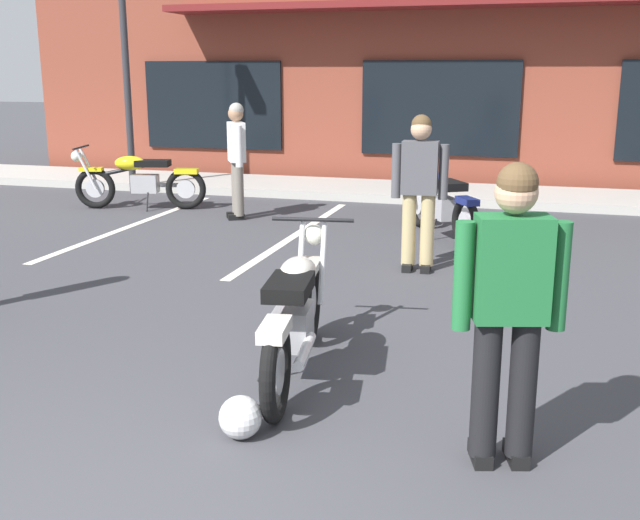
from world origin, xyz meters
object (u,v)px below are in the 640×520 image
(helmet_on_pavement, at_px, (241,417))
(parking_lot_lamp_post, at_px, (119,15))
(person_near_building, at_px, (237,154))
(motorcycle_foreground_classic, at_px, (296,312))
(person_in_shorts_foreground, at_px, (510,300))
(motorcycle_red_sportbike, at_px, (138,180))
(person_in_black_shirt, at_px, (419,184))
(motorcycle_black_cruiser, at_px, (441,202))

(helmet_on_pavement, xyz_separation_m, parking_lot_lamp_post, (-5.34, 7.96, 2.89))
(person_near_building, bearing_deg, motorcycle_foreground_classic, -63.71)
(motorcycle_foreground_classic, relative_size, person_near_building, 1.25)
(motorcycle_foreground_classic, height_order, person_in_shorts_foreground, person_in_shorts_foreground)
(motorcycle_foreground_classic, xyz_separation_m, motorcycle_red_sportbike, (-4.45, 5.69, 0.00))
(person_near_building, relative_size, helmet_on_pavement, 6.44)
(person_in_shorts_foreground, height_order, parking_lot_lamp_post, parking_lot_lamp_post)
(motorcycle_red_sportbike, height_order, person_in_black_shirt, person_in_black_shirt)
(motorcycle_foreground_classic, xyz_separation_m, person_in_black_shirt, (0.36, 3.15, 0.49))
(person_in_shorts_foreground, distance_m, person_near_building, 7.53)
(motorcycle_foreground_classic, bearing_deg, person_in_shorts_foreground, -31.55)
(motorcycle_red_sportbike, relative_size, parking_lot_lamp_post, 0.45)
(motorcycle_foreground_classic, distance_m, motorcycle_red_sportbike, 7.23)
(person_in_black_shirt, relative_size, person_in_shorts_foreground, 1.00)
(person_in_shorts_foreground, relative_size, helmet_on_pavement, 6.44)
(motorcycle_red_sportbike, xyz_separation_m, person_in_shorts_foreground, (5.94, -6.60, 0.49))
(motorcycle_foreground_classic, bearing_deg, person_in_black_shirt, 83.57)
(person_in_shorts_foreground, height_order, helmet_on_pavement, person_in_shorts_foreground)
(person_in_black_shirt, distance_m, helmet_on_pavement, 4.27)
(motorcycle_foreground_classic, distance_m, person_near_building, 6.02)
(helmet_on_pavement, bearing_deg, person_in_black_shirt, 84.99)
(person_near_building, bearing_deg, motorcycle_red_sportbike, 169.99)
(motorcycle_black_cruiser, xyz_separation_m, person_in_black_shirt, (-0.01, -1.78, 0.49))
(motorcycle_red_sportbike, distance_m, parking_lot_lamp_post, 2.98)
(motorcycle_red_sportbike, xyz_separation_m, motorcycle_black_cruiser, (4.81, -0.76, 0.00))
(person_in_black_shirt, relative_size, helmet_on_pavement, 6.44)
(person_in_black_shirt, bearing_deg, parking_lot_lamp_post, 146.45)
(helmet_on_pavement, distance_m, parking_lot_lamp_post, 10.01)
(motorcycle_black_cruiser, xyz_separation_m, parking_lot_lamp_post, (-5.71, 2.00, 2.56))
(motorcycle_black_cruiser, distance_m, person_in_shorts_foreground, 5.97)
(motorcycle_red_sportbike, xyz_separation_m, parking_lot_lamp_post, (-0.89, 1.24, 2.56))
(person_in_black_shirt, bearing_deg, motorcycle_foreground_classic, -96.43)
(motorcycle_black_cruiser, xyz_separation_m, helmet_on_pavement, (-0.37, -5.95, -0.33))
(motorcycle_red_sportbike, relative_size, person_in_shorts_foreground, 1.24)
(motorcycle_red_sportbike, distance_m, motorcycle_black_cruiser, 4.87)
(motorcycle_black_cruiser, xyz_separation_m, person_in_shorts_foreground, (1.12, -5.84, 0.49))
(person_near_building, bearing_deg, helmet_on_pavement, -67.53)
(motorcycle_black_cruiser, height_order, helmet_on_pavement, motorcycle_black_cruiser)
(person_in_shorts_foreground, bearing_deg, motorcycle_red_sportbike, 131.96)
(person_near_building, bearing_deg, parking_lot_lamp_post, 149.90)
(person_in_shorts_foreground, relative_size, person_near_building, 1.00)
(person_near_building, height_order, parking_lot_lamp_post, parking_lot_lamp_post)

